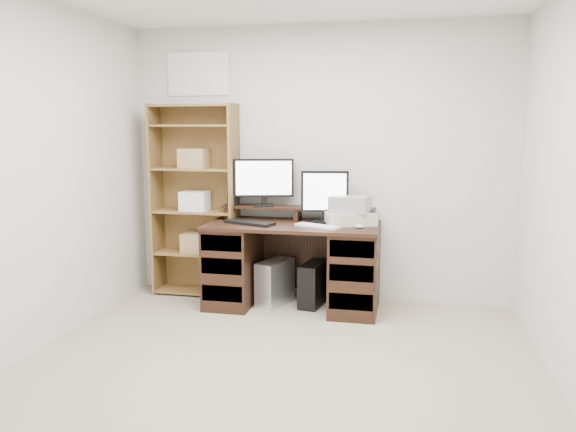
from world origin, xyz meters
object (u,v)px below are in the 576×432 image
(desk, at_px, (293,264))
(monitor_wide, at_px, (264,180))
(bookshelf, at_px, (196,199))
(monitor_small, at_px, (325,195))
(printer, at_px, (350,218))
(tower_silver, at_px, (275,282))
(tower_black, at_px, (313,284))

(desk, height_order, monitor_wide, monitor_wide)
(bookshelf, bearing_deg, monitor_small, -4.42)
(printer, xyz_separation_m, tower_silver, (-0.66, -0.05, -0.60))
(monitor_small, xyz_separation_m, tower_silver, (-0.43, -0.10, -0.80))
(bookshelf, bearing_deg, tower_silver, -13.23)
(printer, bearing_deg, tower_silver, 165.51)
(monitor_small, bearing_deg, tower_silver, -177.14)
(monitor_small, distance_m, bookshelf, 1.25)
(monitor_wide, bearing_deg, tower_silver, -65.22)
(desk, bearing_deg, printer, 8.72)
(printer, bearing_deg, bookshelf, 155.54)
(tower_black, bearing_deg, bookshelf, -177.59)
(desk, xyz_separation_m, monitor_wide, (-0.31, 0.20, 0.72))
(monitor_small, relative_size, tower_black, 1.12)
(monitor_small, height_order, bookshelf, bookshelf)
(tower_black, bearing_deg, monitor_wide, 174.35)
(monitor_wide, xyz_separation_m, tower_silver, (0.14, -0.18, -0.91))
(desk, distance_m, monitor_wide, 0.81)
(printer, xyz_separation_m, tower_black, (-0.32, -0.01, -0.61))
(monitor_wide, distance_m, monitor_small, 0.59)
(printer, height_order, bookshelf, bookshelf)
(monitor_wide, bearing_deg, desk, -46.87)
(printer, distance_m, tower_silver, 0.89)
(monitor_wide, xyz_separation_m, printer, (0.80, -0.12, -0.31))
(printer, bearing_deg, monitor_wide, 152.11)
(desk, bearing_deg, bookshelf, 167.77)
(desk, relative_size, monitor_small, 3.28)
(tower_black, bearing_deg, monitor_small, 39.86)
(monitor_wide, distance_m, tower_silver, 0.94)
(tower_silver, relative_size, tower_black, 0.99)
(monitor_wide, distance_m, tower_black, 1.05)
(monitor_wide, relative_size, printer, 1.30)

